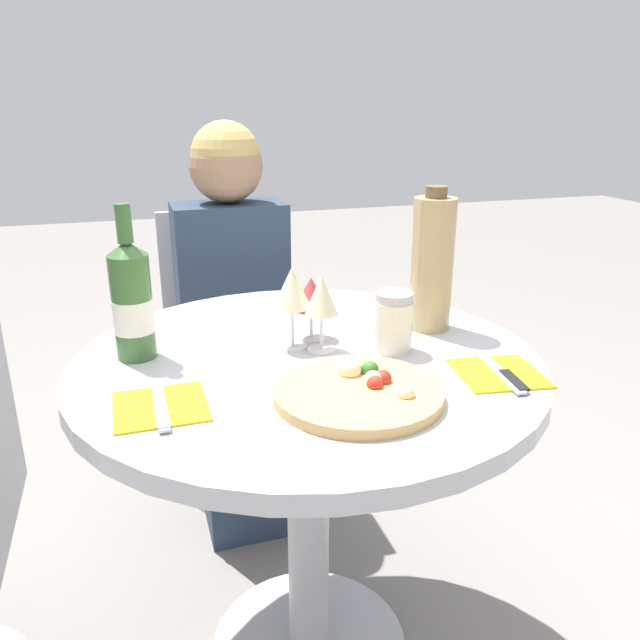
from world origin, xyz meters
name	(u,v)px	position (x,y,z in m)	size (l,w,h in m)	color
dining_table	(308,425)	(0.00, 0.00, 0.60)	(0.92, 0.92, 0.75)	#B2B2B7
chair_behind_diner	(232,360)	(-0.03, 0.77, 0.43)	(0.40, 0.40, 0.90)	#ADADB2
seated_diner	(238,337)	(-0.03, 0.64, 0.56)	(0.32, 0.41, 1.18)	#28384C
pizza_large	(359,391)	(0.03, -0.20, 0.76)	(0.29, 0.29, 0.05)	tan
wine_bottle	(132,301)	(-0.32, 0.10, 0.86)	(0.08, 0.08, 0.30)	#38602D
tall_carafe	(432,263)	(0.30, 0.08, 0.90)	(0.09, 0.09, 0.31)	tan
sugar_shaker	(393,322)	(0.17, -0.02, 0.81)	(0.08, 0.08, 0.12)	silver
wine_glass_center	(292,289)	(-0.01, 0.06, 0.87)	(0.08, 0.08, 0.17)	silver
wine_glass_back_right	(311,295)	(0.04, 0.09, 0.85)	(0.08, 0.08, 0.13)	silver
wine_glass_front_right	(321,297)	(0.04, 0.02, 0.86)	(0.07, 0.07, 0.16)	silver
place_setting_left	(160,407)	(-0.29, -0.14, 0.75)	(0.15, 0.19, 0.01)	gold
place_setting_right	(500,373)	(0.31, -0.19, 0.75)	(0.17, 0.19, 0.01)	gold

